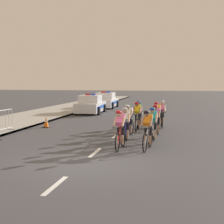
{
  "coord_description": "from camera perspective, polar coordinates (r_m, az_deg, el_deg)",
  "views": [
    {
      "loc": [
        3.07,
        -10.16,
        2.61
      ],
      "look_at": [
        -0.25,
        5.95,
        1.1
      ],
      "focal_mm": 54.52,
      "sensor_mm": 36.0,
      "label": 1
    }
  ],
  "objects": [
    {
      "name": "cyclist_sixth",
      "position": [
        15.99,
        7.43,
        -1.35
      ],
      "size": [
        0.45,
        1.72,
        1.56
      ],
      "color": "black",
      "rests_on": "ground"
    },
    {
      "name": "kerb_edge",
      "position": [
        25.68,
        -7.36,
        -0.48
      ],
      "size": [
        0.16,
        60.0,
        0.13
      ],
      "primitive_type": "cube",
      "color": "#9E9E99",
      "rests_on": "ground"
    },
    {
      "name": "cyclist_third",
      "position": [
        14.23,
        2.27,
        -2.12
      ],
      "size": [
        0.44,
        1.72,
        1.56
      ],
      "color": "black",
      "rests_on": "ground"
    },
    {
      "name": "traffic_cone_near",
      "position": [
        19.39,
        -10.99,
        -1.66
      ],
      "size": [
        0.36,
        0.36,
        0.64
      ],
      "color": "black",
      "rests_on": "ground"
    },
    {
      "name": "ground_plane",
      "position": [
        10.93,
        -5.06,
        -8.6
      ],
      "size": [
        160.0,
        160.0,
        0.0
      ],
      "primitive_type": "plane",
      "color": "#424247"
    },
    {
      "name": "police_car_second",
      "position": [
        32.86,
        -1.04,
        1.88
      ],
      "size": [
        2.09,
        4.45,
        1.59
      ],
      "color": "white",
      "rests_on": "ground"
    },
    {
      "name": "cyclist_seventh",
      "position": [
        17.87,
        4.27,
        -0.63
      ],
      "size": [
        0.42,
        1.72,
        1.56
      ],
      "color": "black",
      "rests_on": "ground"
    },
    {
      "name": "cyclist_tenth",
      "position": [
        19.26,
        8.34,
        -0.24
      ],
      "size": [
        0.45,
        1.72,
        1.56
      ],
      "color": "black",
      "rests_on": "ground"
    },
    {
      "name": "cyclist_second",
      "position": [
        12.9,
        6.0,
        -2.92
      ],
      "size": [
        0.45,
        1.72,
        1.56
      ],
      "color": "black",
      "rests_on": "ground"
    },
    {
      "name": "cyclist_eighth",
      "position": [
        17.98,
        7.56,
        -0.62
      ],
      "size": [
        0.45,
        1.72,
        1.56
      ],
      "color": "black",
      "rests_on": "ground"
    },
    {
      "name": "cyclist_lead",
      "position": [
        12.9,
        1.38,
        -2.88
      ],
      "size": [
        0.42,
        1.72,
        1.56
      ],
      "color": "black",
      "rests_on": "ground"
    },
    {
      "name": "sidewalk_slab",
      "position": [
        26.43,
        -11.64,
        -0.39
      ],
      "size": [
        4.34,
        60.0,
        0.12
      ],
      "primitive_type": "cube",
      "color": "#A3A099",
      "rests_on": "ground"
    },
    {
      "name": "police_car_nearest",
      "position": [
        27.42,
        -3.62,
        1.2
      ],
      "size": [
        2.2,
        4.5,
        1.59
      ],
      "color": "silver",
      "rests_on": "ground"
    },
    {
      "name": "cyclist_fifth",
      "position": [
        15.87,
        2.8,
        -1.36
      ],
      "size": [
        0.46,
        1.72,
        1.56
      ],
      "color": "black",
      "rests_on": "ground"
    },
    {
      "name": "cyclist_ninth",
      "position": [
        19.02,
        4.52,
        -0.27
      ],
      "size": [
        0.42,
        1.72,
        1.56
      ],
      "color": "black",
      "rests_on": "ground"
    },
    {
      "name": "lane_markings_centre",
      "position": [
        18.29,
        1.87,
        -2.95
      ],
      "size": [
        0.14,
        21.6,
        0.01
      ],
      "color": "white",
      "rests_on": "ground"
    },
    {
      "name": "cyclist_fourth",
      "position": [
        14.38,
        6.88,
        -2.08
      ],
      "size": [
        0.42,
        1.72,
        1.56
      ],
      "color": "black",
      "rests_on": "ground"
    }
  ]
}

